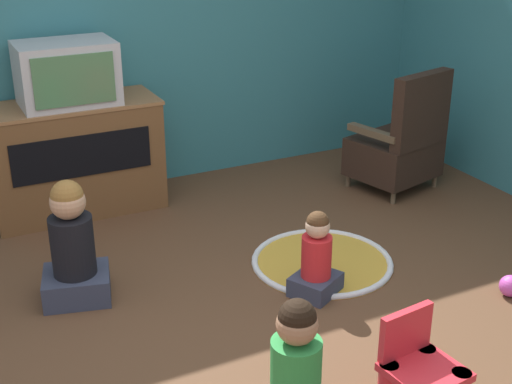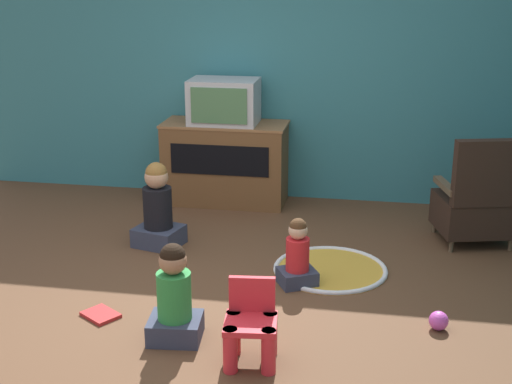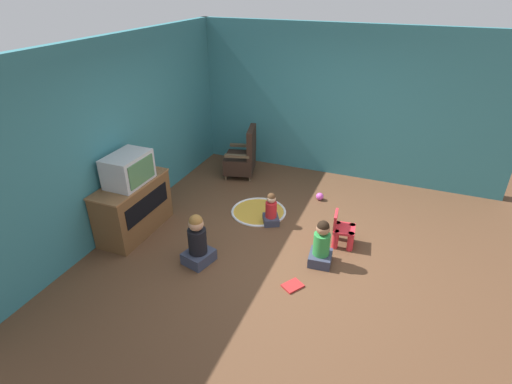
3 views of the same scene
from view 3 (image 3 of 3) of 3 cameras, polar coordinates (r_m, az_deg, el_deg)
The scene contains 13 objects.
ground_plane at distance 5.61m, azimuth 3.99°, elevation -8.07°, with size 30.00×30.00×0.00m, color brown.
wall_back at distance 6.01m, azimuth -19.47°, elevation 7.44°, with size 5.75×0.12×2.68m.
wall_right at distance 7.37m, azimuth 12.73°, elevation 12.10°, with size 0.12×5.57×2.68m.
tv_cabinet at distance 6.02m, azimuth -17.11°, elevation -1.99°, with size 1.20×0.52×0.80m.
television at distance 5.74m, azimuth -17.78°, elevation 3.13°, with size 0.64×0.45×0.42m.
black_armchair at distance 7.45m, azimuth -1.95°, elevation 4.90°, with size 0.70×0.66×0.94m.
yellow_kid_chair at distance 5.70m, azimuth 12.24°, elevation -5.57°, with size 0.34×0.33×0.50m.
play_mat at distance 6.40m, azimuth 0.37°, elevation -2.82°, with size 0.88×0.88×0.04m.
child_watching_left at distance 5.24m, azimuth -8.35°, elevation -7.12°, with size 0.44×0.40×0.72m.
child_watching_center at distance 6.03m, azimuth 2.17°, elevation -2.64°, with size 0.34×0.33×0.52m.
child_watching_right at distance 5.26m, azimuth 9.33°, elevation -7.51°, with size 0.36×0.32×0.64m.
toy_ball at distance 6.81m, azimuth 9.10°, elevation -0.63°, with size 0.13×0.13×0.13m.
book at distance 5.02m, azimuth 5.26°, elevation -13.19°, with size 0.30×0.28×0.02m.
Camera 3 is at (-4.31, -1.31, 3.35)m, focal length 28.00 mm.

